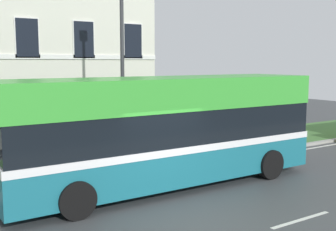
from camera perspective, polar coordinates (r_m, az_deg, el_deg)
ground_plane at (r=11.58m, az=0.75°, el=-12.04°), size 60.00×56.00×0.18m
iron_verge_railing at (r=13.64m, az=-16.42°, el=-6.55°), size 18.77×0.04×0.97m
single_decker_bus at (r=12.93m, az=-0.34°, el=-1.91°), size 10.09×2.68×3.33m
street_lamp_post at (r=15.59m, az=-6.16°, el=9.23°), size 0.36×0.24×7.47m
litter_bin at (r=14.44m, az=-10.55°, el=-5.51°), size 0.46×0.46×1.05m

